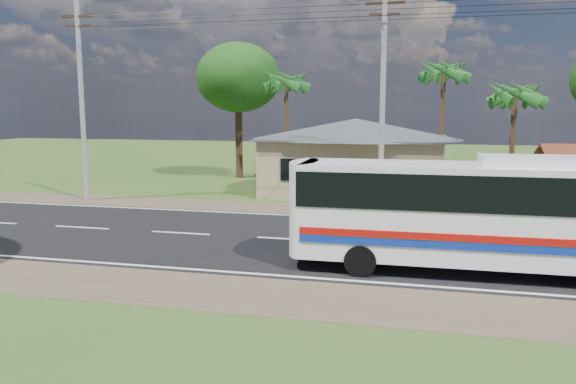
# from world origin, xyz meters

# --- Properties ---
(ground) EXTENTS (120.00, 120.00, 0.00)m
(ground) POSITION_xyz_m (0.00, 0.00, 0.00)
(ground) COLOR #314B1B
(ground) RESTS_ON ground
(road) EXTENTS (120.00, 16.00, 0.03)m
(road) POSITION_xyz_m (0.00, 0.00, 0.01)
(road) COLOR black
(road) RESTS_ON ground
(house) EXTENTS (12.40, 10.00, 5.00)m
(house) POSITION_xyz_m (1.00, 13.00, 2.64)
(house) COLOR tan
(house) RESTS_ON ground
(utility_poles) EXTENTS (32.80, 2.22, 11.00)m
(utility_poles) POSITION_xyz_m (2.67, 6.49, 5.77)
(utility_poles) COLOR #9E9E99
(utility_poles) RESTS_ON ground
(palm_near) EXTENTS (2.80, 2.80, 6.70)m
(palm_near) POSITION_xyz_m (9.50, 11.00, 5.71)
(palm_near) COLOR #47301E
(palm_near) RESTS_ON ground
(palm_mid) EXTENTS (2.80, 2.80, 8.20)m
(palm_mid) POSITION_xyz_m (6.00, 15.50, 7.16)
(palm_mid) COLOR #47301E
(palm_mid) RESTS_ON ground
(palm_far) EXTENTS (2.80, 2.80, 7.70)m
(palm_far) POSITION_xyz_m (-4.00, 16.00, 6.68)
(palm_far) COLOR #47301E
(palm_far) RESTS_ON ground
(tree_behind_house) EXTENTS (6.00, 6.00, 9.61)m
(tree_behind_house) POSITION_xyz_m (-8.00, 18.00, 7.12)
(tree_behind_house) COLOR #47301E
(tree_behind_house) RESTS_ON ground
(coach_bus) EXTENTS (11.78, 2.70, 3.64)m
(coach_bus) POSITION_xyz_m (7.09, -2.95, 2.08)
(coach_bus) COLOR white
(coach_bus) RESTS_ON ground
(motorcycle) EXTENTS (1.77, 1.04, 0.88)m
(motorcycle) POSITION_xyz_m (9.23, 7.38, 0.44)
(motorcycle) COLOR black
(motorcycle) RESTS_ON ground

